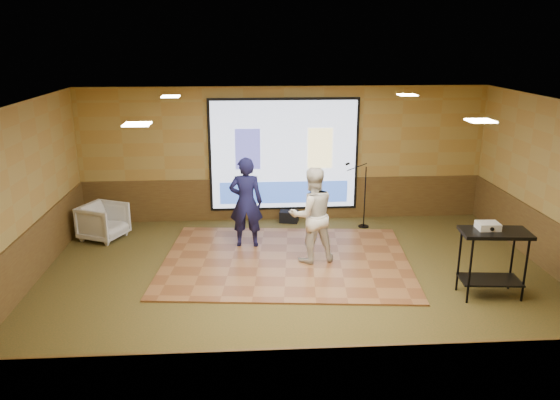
{
  "coord_description": "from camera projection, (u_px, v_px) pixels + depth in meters",
  "views": [
    {
      "loc": [
        -0.86,
        -8.39,
        4.02
      ],
      "look_at": [
        -0.27,
        0.65,
        1.3
      ],
      "focal_mm": 35.0,
      "sensor_mm": 36.0,
      "label": 1
    }
  ],
  "objects": [
    {
      "name": "duffel_bag",
      "position": [
        289.0,
        217.0,
        12.29
      ],
      "size": [
        0.46,
        0.35,
        0.25
      ],
      "primitive_type": "cube",
      "rotation": [
        0.0,
        0.0,
        -0.21
      ],
      "color": "black",
      "rests_on": "ground"
    },
    {
      "name": "banquet_chair",
      "position": [
        103.0,
        222.0,
        11.2
      ],
      "size": [
        1.07,
        1.06,
        0.74
      ],
      "primitive_type": "imported",
      "rotation": [
        0.0,
        0.0,
        1.15
      ],
      "color": "gray",
      "rests_on": "ground"
    },
    {
      "name": "player_left",
      "position": [
        246.0,
        202.0,
        10.61
      ],
      "size": [
        0.68,
        0.47,
        1.79
      ],
      "primitive_type": "imported",
      "rotation": [
        0.0,
        0.0,
        3.08
      ],
      "color": "#161645",
      "rests_on": "dance_floor"
    },
    {
      "name": "projector",
      "position": [
        488.0,
        226.0,
        8.57
      ],
      "size": [
        0.34,
        0.29,
        0.11
      ],
      "primitive_type": "cube",
      "rotation": [
        0.0,
        0.0,
        -0.03
      ],
      "color": "silver",
      "rests_on": "av_table"
    },
    {
      "name": "downlight_se",
      "position": [
        481.0,
        121.0,
        7.08
      ],
      "size": [
        0.32,
        0.32,
        0.02
      ],
      "primitive_type": "cube",
      "color": "#FFEDBF",
      "rests_on": "room_shell"
    },
    {
      "name": "wainscot_right",
      "position": [
        558.0,
        252.0,
        9.37
      ],
      "size": [
        0.04,
        7.0,
        0.95
      ],
      "primitive_type": "cube",
      "color": "#4C3119",
      "rests_on": "ground"
    },
    {
      "name": "wainscot_front",
      "position": [
        331.0,
        386.0,
        5.76
      ],
      "size": [
        9.0,
        0.04,
        0.95
      ],
      "primitive_type": "cube",
      "color": "#4C3119",
      "rests_on": "ground"
    },
    {
      "name": "mic_stand",
      "position": [
        362.0,
        205.0,
        11.87
      ],
      "size": [
        0.57,
        0.23,
        1.46
      ],
      "rotation": [
        0.0,
        0.0,
        -0.01
      ],
      "color": "black",
      "rests_on": "ground"
    },
    {
      "name": "av_table",
      "position": [
        493.0,
        249.0,
        8.59
      ],
      "size": [
        1.05,
        0.55,
        1.11
      ],
      "rotation": [
        0.0,
        0.0,
        -0.09
      ],
      "color": "black",
      "rests_on": "ground"
    },
    {
      "name": "room_shell",
      "position": [
        300.0,
        163.0,
        8.62
      ],
      "size": [
        9.04,
        7.04,
        3.02
      ],
      "color": "#A38844",
      "rests_on": "ground"
    },
    {
      "name": "wainscot_back",
      "position": [
        284.0,
        199.0,
        12.41
      ],
      "size": [
        9.0,
        0.04,
        0.95
      ],
      "primitive_type": "cube",
      "color": "#4C3119",
      "rests_on": "ground"
    },
    {
      "name": "downlight_ne",
      "position": [
        407.0,
        95.0,
        10.23
      ],
      "size": [
        0.32,
        0.32,
        0.02
      ],
      "primitive_type": "cube",
      "color": "#FFEDBF",
      "rests_on": "room_shell"
    },
    {
      "name": "player_right",
      "position": [
        312.0,
        215.0,
        9.89
      ],
      "size": [
        0.98,
        0.83,
        1.77
      ],
      "primitive_type": "imported",
      "rotation": [
        0.0,
        0.0,
        3.34
      ],
      "color": "silver",
      "rests_on": "dance_floor"
    },
    {
      "name": "ground",
      "position": [
        298.0,
        284.0,
        9.22
      ],
      "size": [
        9.0,
        9.0,
        0.0
      ],
      "primitive_type": "plane",
      "color": "#333D1B",
      "rests_on": "ground"
    },
    {
      "name": "downlight_sw",
      "position": [
        137.0,
        124.0,
        6.8
      ],
      "size": [
        0.32,
        0.32,
        0.02
      ],
      "primitive_type": "cube",
      "color": "#FFEDBF",
      "rests_on": "room_shell"
    },
    {
      "name": "wainscot_left",
      "position": [
        23.0,
        265.0,
        8.81
      ],
      "size": [
        0.04,
        7.0,
        0.95
      ],
      "primitive_type": "cube",
      "color": "#4C3119",
      "rests_on": "ground"
    },
    {
      "name": "projector_screen",
      "position": [
        284.0,
        156.0,
        12.08
      ],
      "size": [
        3.32,
        0.06,
        2.52
      ],
      "color": "black",
      "rests_on": "room_shell"
    },
    {
      "name": "dance_floor",
      "position": [
        286.0,
        260.0,
        10.17
      ],
      "size": [
        4.84,
        3.87,
        0.03
      ],
      "primitive_type": "cube",
      "rotation": [
        0.0,
        0.0,
        -0.1
      ],
      "color": "brown",
      "rests_on": "ground"
    },
    {
      "name": "downlight_nw",
      "position": [
        171.0,
        96.0,
        9.95
      ],
      "size": [
        0.32,
        0.32,
        0.02
      ],
      "primitive_type": "cube",
      "color": "#FFEDBF",
      "rests_on": "room_shell"
    }
  ]
}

